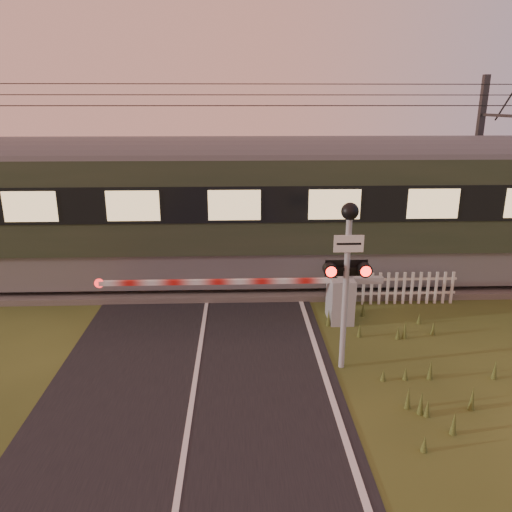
{
  "coord_description": "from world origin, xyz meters",
  "views": [
    {
      "loc": [
        0.94,
        -8.66,
        5.58
      ],
      "look_at": [
        1.37,
        3.2,
        1.93
      ],
      "focal_mm": 35.0,
      "sensor_mm": 36.0,
      "label": 1
    }
  ],
  "objects_px": {
    "picket_fence": "(392,288)",
    "catenary_mast": "(476,168)",
    "crossing_signal": "(347,258)",
    "boom_gate": "(327,296)"
  },
  "relations": [
    {
      "from": "boom_gate",
      "to": "catenary_mast",
      "type": "height_order",
      "value": "catenary_mast"
    },
    {
      "from": "crossing_signal",
      "to": "picket_fence",
      "type": "bearing_deg",
      "value": 58.67
    },
    {
      "from": "boom_gate",
      "to": "picket_fence",
      "type": "distance_m",
      "value": 2.31
    },
    {
      "from": "picket_fence",
      "to": "catenary_mast",
      "type": "distance_m",
      "value": 6.43
    },
    {
      "from": "boom_gate",
      "to": "picket_fence",
      "type": "height_order",
      "value": "boom_gate"
    },
    {
      "from": "catenary_mast",
      "to": "crossing_signal",
      "type": "bearing_deg",
      "value": -128.81
    },
    {
      "from": "picket_fence",
      "to": "catenary_mast",
      "type": "relative_size",
      "value": 0.58
    },
    {
      "from": "boom_gate",
      "to": "crossing_signal",
      "type": "height_order",
      "value": "crossing_signal"
    },
    {
      "from": "crossing_signal",
      "to": "boom_gate",
      "type": "bearing_deg",
      "value": 87.82
    },
    {
      "from": "boom_gate",
      "to": "catenary_mast",
      "type": "relative_size",
      "value": 1.16
    }
  ]
}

